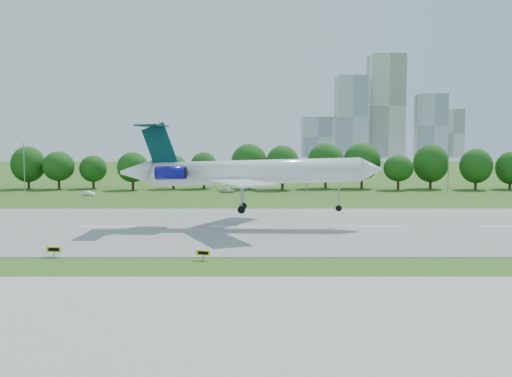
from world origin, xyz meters
name	(u,v)px	position (x,y,z in m)	size (l,w,h in m)	color
ground	(234,263)	(0.00, 0.00, 0.00)	(600.00, 600.00, 0.00)	#2D5917
runway	(240,227)	(0.00, 25.00, 0.04)	(400.00, 45.00, 0.08)	gray
taxiway	(224,314)	(0.00, -18.00, 0.04)	(400.00, 23.00, 0.08)	#ADADA8
tree_line	(247,166)	(0.00, 92.00, 6.19)	(288.40, 8.40, 10.40)	#382314
light_poles	(236,167)	(-2.50, 82.00, 6.34)	(175.90, 0.25, 12.19)	gray
skyline	(380,119)	(100.16, 390.61, 30.46)	(127.00, 52.00, 80.00)	#B2B2B7
airliner	(243,171)	(0.41, 25.06, 8.28)	(38.83, 28.35, 13.21)	white
taxi_sign_left	(54,250)	(-19.85, 2.86, 0.85)	(1.65, 0.37, 1.15)	gray
taxi_sign_centre	(203,253)	(-3.34, 1.20, 0.80)	(1.54, 0.56, 1.09)	gray
service_vehicle_a	(88,193)	(-36.93, 74.02, 0.54)	(1.15, 3.31, 1.09)	white
service_vehicle_b	(227,190)	(-4.81, 81.41, 0.64)	(1.51, 3.75, 1.28)	silver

